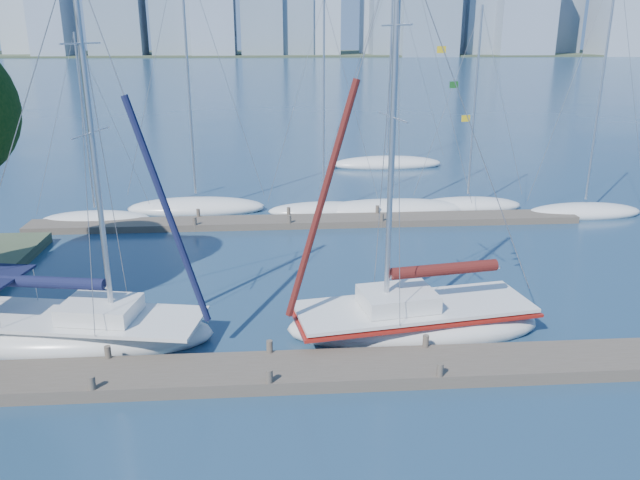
{
  "coord_description": "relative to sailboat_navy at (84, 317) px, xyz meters",
  "views": [
    {
      "loc": [
        0.31,
        -16.75,
        9.96
      ],
      "look_at": [
        1.82,
        4.0,
        3.07
      ],
      "focal_mm": 35.0,
      "sensor_mm": 36.0,
      "label": 1
    }
  ],
  "objects": [
    {
      "name": "ground",
      "position": [
        6.17,
        -2.7,
        -0.97
      ],
      "size": [
        700.0,
        700.0,
        0.0
      ],
      "primitive_type": "plane",
      "color": "#17334A",
      "rests_on": "ground"
    },
    {
      "name": "near_dock",
      "position": [
        6.17,
        -2.7,
        -0.77
      ],
      "size": [
        26.0,
        2.0,
        0.4
      ],
      "primitive_type": "cube",
      "color": "brown",
      "rests_on": "ground"
    },
    {
      "name": "far_dock",
      "position": [
        8.17,
        13.3,
        -0.79
      ],
      "size": [
        30.0,
        1.8,
        0.36
      ],
      "primitive_type": "cube",
      "color": "brown",
      "rests_on": "ground"
    },
    {
      "name": "far_shore",
      "position": [
        6.17,
        317.3,
        -0.97
      ],
      "size": [
        800.0,
        100.0,
        1.5
      ],
      "primitive_type": "cube",
      "color": "#38472D",
      "rests_on": "ground"
    },
    {
      "name": "sailboat_navy",
      "position": [
        0.0,
        0.0,
        0.0
      ],
      "size": [
        8.85,
        4.25,
        12.75
      ],
      "rotation": [
        0.0,
        0.0,
        -0.18
      ],
      "color": "silver",
      "rests_on": "ground"
    },
    {
      "name": "sailboat_maroon",
      "position": [
        11.15,
        0.02,
        0.03
      ],
      "size": [
        9.18,
        4.26,
        13.42
      ],
      "rotation": [
        0.0,
        0.0,
        0.16
      ],
      "color": "silver",
      "rests_on": "ground"
    },
    {
      "name": "bg_boat_0",
      "position": [
        -3.51,
        14.5,
        -0.75
      ],
      "size": [
        6.2,
        3.61,
        10.37
      ],
      "rotation": [
        0.0,
        0.0,
        0.3
      ],
      "color": "silver",
      "rests_on": "ground"
    },
    {
      "name": "bg_boat_1",
      "position": [
        1.8,
        16.41,
        -0.67
      ],
      "size": [
        8.23,
        3.19,
        15.11
      ],
      "rotation": [
        0.0,
        0.0,
        -0.09
      ],
      "color": "silver",
      "rests_on": "ground"
    },
    {
      "name": "bg_boat_2",
      "position": [
        9.24,
        15.45,
        -0.73
      ],
      "size": [
        6.53,
        2.31,
        12.15
      ],
      "rotation": [
        0.0,
        0.0,
        0.05
      ],
      "color": "silver",
      "rests_on": "ground"
    },
    {
      "name": "bg_boat_3",
      "position": [
        13.23,
        15.3,
        -0.69
      ],
      "size": [
        9.26,
        5.67,
        15.75
      ],
      "rotation": [
        0.0,
        0.0,
        -0.4
      ],
      "color": "silver",
      "rests_on": "ground"
    },
    {
      "name": "bg_boat_4",
      "position": [
        17.86,
        15.76,
        -0.72
      ],
      "size": [
        6.59,
        2.34,
        11.79
      ],
      "rotation": [
        0.0,
        0.0,
        -0.03
      ],
      "color": "silver",
      "rests_on": "ground"
    },
    {
      "name": "bg_boat_5",
      "position": [
        24.18,
        13.93,
        -0.7
      ],
      "size": [
        6.81,
        2.68,
        14.13
      ],
      "rotation": [
        0.0,
        0.0,
        -0.08
      ],
      "color": "silver",
      "rests_on": "ground"
    },
    {
      "name": "bg_boat_7",
      "position": [
        15.26,
        28.5,
        -0.68
      ],
      "size": [
        9.02,
        4.35,
        14.99
      ],
      "rotation": [
        0.0,
        0.0,
        -0.22
      ],
      "color": "silver",
      "rests_on": "ground"
    }
  ]
}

